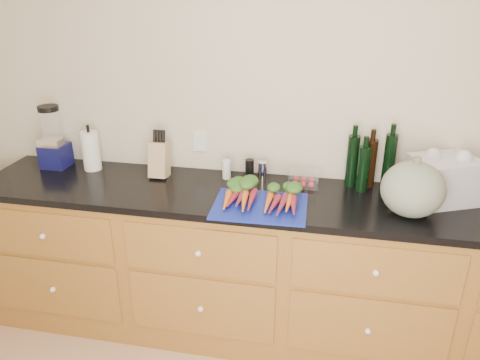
% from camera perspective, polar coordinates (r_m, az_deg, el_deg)
% --- Properties ---
extents(wall_back, '(4.10, 0.05, 2.60)m').
position_cam_1_polar(wall_back, '(2.76, 7.34, 7.61)').
color(wall_back, beige).
rests_on(wall_back, ground).
extents(cabinets, '(3.60, 0.64, 0.90)m').
position_cam_1_polar(cabinets, '(2.82, 5.90, -11.09)').
color(cabinets, brown).
rests_on(cabinets, ground).
extents(countertop, '(3.64, 0.62, 0.04)m').
position_cam_1_polar(countertop, '(2.59, 6.34, -2.45)').
color(countertop, black).
rests_on(countertop, cabinets).
extents(cutting_board, '(0.50, 0.38, 0.01)m').
position_cam_1_polar(cutting_board, '(2.45, 2.45, -3.20)').
color(cutting_board, navy).
rests_on(cutting_board, countertop).
extents(carrots, '(0.42, 0.31, 0.06)m').
position_cam_1_polar(carrots, '(2.48, 2.63, -2.06)').
color(carrots, orange).
rests_on(carrots, cutting_board).
extents(squash, '(0.31, 0.31, 0.28)m').
position_cam_1_polar(squash, '(2.47, 20.32, -1.05)').
color(squash, slate).
rests_on(squash, countertop).
extents(blender_appliance, '(0.15, 0.15, 0.39)m').
position_cam_1_polar(blender_appliance, '(3.14, -21.82, 4.49)').
color(blender_appliance, '#0F1147').
rests_on(blender_appliance, countertop).
extents(paper_towel, '(0.11, 0.11, 0.24)m').
position_cam_1_polar(paper_towel, '(3.03, -17.72, 3.40)').
color(paper_towel, white).
rests_on(paper_towel, countertop).
extents(knife_block, '(0.11, 0.11, 0.21)m').
position_cam_1_polar(knife_block, '(2.83, -9.78, 2.48)').
color(knife_block, tan).
rests_on(knife_block, countertop).
extents(grinder_salt, '(0.05, 0.05, 0.12)m').
position_cam_1_polar(grinder_salt, '(2.78, -1.65, 1.31)').
color(grinder_salt, silver).
rests_on(grinder_salt, countertop).
extents(grinder_pepper, '(0.05, 0.05, 0.13)m').
position_cam_1_polar(grinder_pepper, '(2.75, 1.18, 1.23)').
color(grinder_pepper, black).
rests_on(grinder_pepper, countertop).
extents(canister_chrome, '(0.05, 0.05, 0.12)m').
position_cam_1_polar(canister_chrome, '(2.74, 2.77, 1.01)').
color(canister_chrome, white).
rests_on(canister_chrome, countertop).
extents(tomato_box, '(0.17, 0.14, 0.08)m').
position_cam_1_polar(tomato_box, '(2.71, 7.77, 0.14)').
color(tomato_box, white).
rests_on(tomato_box, countertop).
extents(bottles, '(0.27, 0.14, 0.32)m').
position_cam_1_polar(bottles, '(2.72, 15.45, 1.93)').
color(bottles, black).
rests_on(bottles, countertop).
extents(grocery_bag, '(0.40, 0.37, 0.24)m').
position_cam_1_polar(grocery_bag, '(2.71, 23.60, 0.05)').
color(grocery_bag, silver).
rests_on(grocery_bag, countertop).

